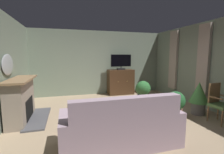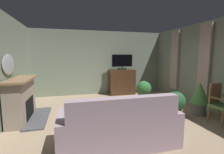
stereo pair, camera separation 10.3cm
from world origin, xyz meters
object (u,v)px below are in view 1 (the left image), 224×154
object	(u,v)px
tv_cabinet	(121,82)
side_chair_nearest_door	(218,102)
tv_remote	(113,102)
potted_plant_on_hearth_side	(176,103)
potted_plant_small_fern_corner	(199,96)
cat	(71,108)
television	(121,62)
potted_plant_leafy_by_curtain	(143,91)
sofa_floral	(122,129)
coffee_table	(110,104)
wall_mirror_oval	(8,65)
folded_newspaper	(108,101)
fireplace	(22,101)

from	to	relation	value
tv_cabinet	side_chair_nearest_door	xyz separation A→B (m)	(1.38, -3.65, -0.00)
tv_cabinet	tv_remote	bearing A→B (deg)	-113.00
side_chair_nearest_door	potted_plant_on_hearth_side	xyz separation A→B (m)	(-0.81, 0.60, -0.13)
tv_remote	potted_plant_small_fern_corner	bearing A→B (deg)	158.52
potted_plant_small_fern_corner	potted_plant_on_hearth_side	distance (m)	0.80
side_chair_nearest_door	cat	bearing A→B (deg)	153.05
television	potted_plant_leafy_by_curtain	bearing A→B (deg)	-75.52
sofa_floral	tv_remote	bearing A→B (deg)	79.79
potted_plant_on_hearth_side	cat	bearing A→B (deg)	156.26
television	potted_plant_on_hearth_side	distance (m)	3.22
coffee_table	potted_plant_small_fern_corner	distance (m)	2.59
television	tv_cabinet	bearing A→B (deg)	90.00
sofa_floral	side_chair_nearest_door	bearing A→B (deg)	8.11
wall_mirror_oval	television	xyz separation A→B (m)	(3.71, 2.09, -0.02)
potted_plant_small_fern_corner	potted_plant_on_hearth_side	bearing A→B (deg)	-178.99
side_chair_nearest_door	cat	world-z (taller)	side_chair_nearest_door
folded_newspaper	potted_plant_on_hearth_side	world-z (taller)	potted_plant_on_hearth_side
television	folded_newspaper	xyz separation A→B (m)	(-1.22, -2.42, -1.01)
television	coffee_table	world-z (taller)	television
wall_mirror_oval	potted_plant_small_fern_corner	size ratio (longest dim) A/B	0.89
television	side_chair_nearest_door	world-z (taller)	television
wall_mirror_oval	tv_cabinet	world-z (taller)	wall_mirror_oval
sofa_floral	cat	size ratio (longest dim) A/B	3.32
fireplace	potted_plant_on_hearth_side	bearing A→B (deg)	-12.61
potted_plant_small_fern_corner	potted_plant_leafy_by_curtain	xyz separation A→B (m)	(-0.99, 1.56, -0.11)
fireplace	potted_plant_leafy_by_curtain	world-z (taller)	fireplace
fireplace	folded_newspaper	xyz separation A→B (m)	(2.24, -0.33, -0.09)
coffee_table	potted_plant_leafy_by_curtain	xyz separation A→B (m)	(1.55, 1.10, 0.05)
potted_plant_on_hearth_side	tv_remote	bearing A→B (deg)	165.47
fireplace	potted_plant_leafy_by_curtain	distance (m)	3.88
wall_mirror_oval	cat	bearing A→B (deg)	12.17
television	coffee_table	xyz separation A→B (m)	(-1.19, -2.52, -1.07)
sofa_floral	potted_plant_small_fern_corner	xyz separation A→B (m)	(2.72, 1.01, 0.20)
folded_newspaper	side_chair_nearest_door	bearing A→B (deg)	-15.91
cat	tv_cabinet	bearing A→B (deg)	39.43
tv_cabinet	fireplace	bearing A→B (deg)	-148.22
coffee_table	potted_plant_on_hearth_side	xyz separation A→B (m)	(1.75, -0.47, 0.02)
coffee_table	side_chair_nearest_door	size ratio (longest dim) A/B	0.91
coffee_table	folded_newspaper	size ratio (longest dim) A/B	3.02
tv_cabinet	side_chair_nearest_door	bearing A→B (deg)	-69.32
television	potted_plant_small_fern_corner	bearing A→B (deg)	-65.49
tv_cabinet	folded_newspaper	xyz separation A→B (m)	(-1.22, -2.48, -0.09)
tv_remote	potted_plant_on_hearth_side	size ratio (longest dim) A/B	0.24
tv_cabinet	folded_newspaper	distance (m)	2.76
wall_mirror_oval	folded_newspaper	world-z (taller)	wall_mirror_oval
cat	television	bearing A→B (deg)	38.60
folded_newspaper	wall_mirror_oval	bearing A→B (deg)	-179.35
television	potted_plant_small_fern_corner	distance (m)	3.39
potted_plant_on_hearth_side	potted_plant_small_fern_corner	bearing A→B (deg)	1.01
folded_newspaper	cat	size ratio (longest dim) A/B	0.45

